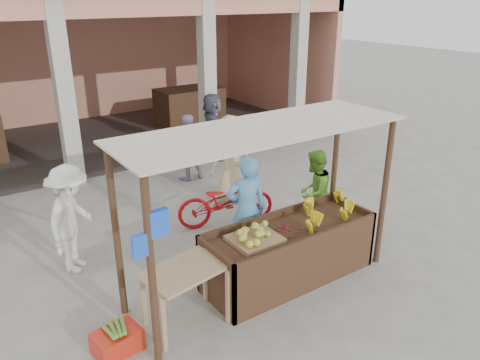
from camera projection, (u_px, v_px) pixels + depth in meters
ground at (262, 288)px, 6.80m from camera, size 60.00×60.00×0.00m
market_building at (67, 44)px, 12.65m from camera, size 14.40×6.40×4.20m
fruit_stall at (289, 254)px, 6.92m from camera, size 2.60×0.95×0.80m
stall_awning at (261, 159)px, 6.10m from camera, size 4.09×1.35×2.39m
banana_heap at (326, 210)px, 7.13m from camera, size 1.19×0.65×0.22m
melon_tray at (255, 236)px, 6.43m from camera, size 0.67×0.58×0.19m
berry_heap at (287, 229)px, 6.66m from camera, size 0.43×0.36×0.14m
side_table at (185, 279)px, 5.82m from camera, size 1.11×0.84×0.82m
papaya_pile at (184, 263)px, 5.74m from camera, size 0.65×0.37×0.19m
red_crate at (117, 341)px, 5.56m from camera, size 0.59×0.46×0.28m
plantain_bundle at (116, 329)px, 5.49m from camera, size 0.41×0.29×0.08m
produce_sacks at (215, 145)px, 12.28m from camera, size 0.75×0.70×0.57m
vendor_blue at (247, 207)px, 7.18m from camera, size 0.84×0.73×1.87m
vendor_green at (314, 190)px, 8.09m from camera, size 0.89×0.72×1.62m
motorcycle at (226, 200)px, 8.50m from camera, size 1.19×1.97×0.97m
shopper_a at (71, 215)px, 6.96m from camera, size 1.21×1.28×1.84m
shopper_c at (231, 154)px, 9.35m from camera, size 1.01×0.71×1.98m
shopper_d at (213, 125)px, 11.78m from camera, size 0.97×1.75×1.80m
shopper_f at (187, 144)px, 10.49m from camera, size 0.82×0.49×1.65m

